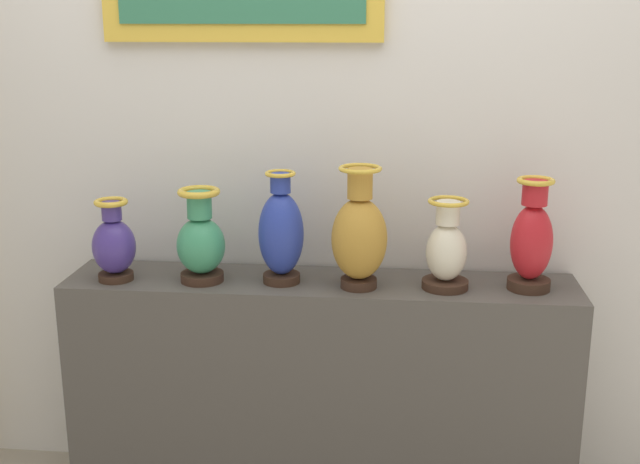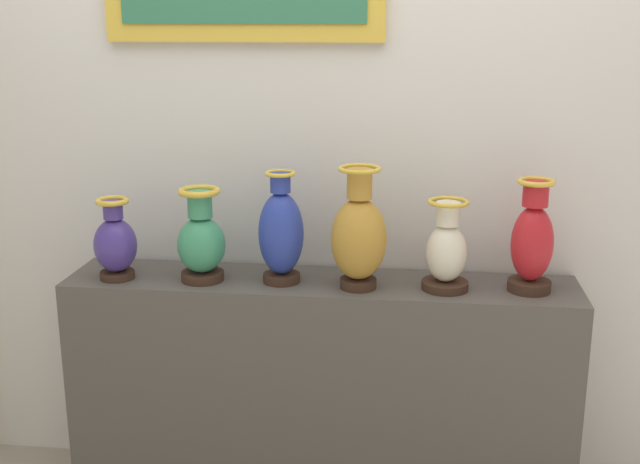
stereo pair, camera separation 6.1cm
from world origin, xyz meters
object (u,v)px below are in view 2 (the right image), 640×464
object	(u,v)px
vase_crimson	(532,242)
vase_ivory	(446,251)
vase_cobalt	(281,233)
vase_indigo	(115,243)
vase_jade	(201,241)
vase_ochre	(359,236)

from	to	relation	value
vase_crimson	vase_ivory	bearing A→B (deg)	-176.32
vase_crimson	vase_cobalt	bearing A→B (deg)	-179.34
vase_indigo	vase_ivory	bearing A→B (deg)	1.29
vase_crimson	vase_indigo	bearing A→B (deg)	-178.24
vase_jade	vase_ochre	distance (m)	0.54
vase_jade	vase_cobalt	world-z (taller)	vase_cobalt
vase_indigo	vase_crimson	world-z (taller)	vase_crimson
vase_ivory	vase_jade	bearing A→B (deg)	-179.49
vase_ochre	vase_ivory	world-z (taller)	vase_ochre
vase_cobalt	vase_crimson	size ratio (longest dim) A/B	1.02
vase_jade	vase_crimson	size ratio (longest dim) A/B	0.86
vase_ochre	vase_ivory	bearing A→B (deg)	4.07
vase_ochre	vase_indigo	bearing A→B (deg)	-179.66
vase_ivory	vase_crimson	bearing A→B (deg)	3.68
vase_cobalt	vase_crimson	distance (m)	0.82
vase_indigo	vase_ochre	world-z (taller)	vase_ochre
vase_indigo	vase_ochre	distance (m)	0.83
vase_ochre	vase_crimson	world-z (taller)	vase_ochre
vase_indigo	vase_crimson	xyz separation A→B (m)	(1.39, 0.04, 0.04)
vase_indigo	vase_jade	xyz separation A→B (m)	(0.30, 0.02, 0.01)
vase_jade	vase_cobalt	bearing A→B (deg)	3.24
vase_jade	vase_ochre	size ratio (longest dim) A/B	0.79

